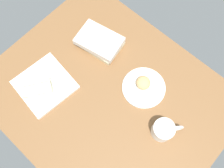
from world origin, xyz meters
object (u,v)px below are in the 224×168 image
object	(u,v)px
square_plate	(45,85)
book_stack	(100,42)
round_plate	(144,88)
breakfast_wrap	(37,89)
scone_pastry	(143,83)
sauce_cup	(51,74)
coffee_mug	(164,130)

from	to	relation	value
square_plate	book_stack	world-z (taller)	book_stack
round_plate	breakfast_wrap	bearing A→B (deg)	-135.21
scone_pastry	square_plate	world-z (taller)	scone_pastry
sauce_cup	breakfast_wrap	distance (cm)	9.95
round_plate	book_stack	size ratio (longest dim) A/B	0.85
square_plate	round_plate	bearing A→B (deg)	40.47
round_plate	square_plate	world-z (taller)	square_plate
square_plate	coffee_mug	bearing A→B (deg)	20.12
square_plate	book_stack	size ratio (longest dim) A/B	1.00
coffee_mug	sauce_cup	bearing A→B (deg)	-165.13
breakfast_wrap	book_stack	size ratio (longest dim) A/B	0.57
scone_pastry	sauce_cup	distance (cm)	44.58
square_plate	coffee_mug	xyz separation A→B (cm)	(55.85, 20.45, 3.56)
round_plate	sauce_cup	bearing A→B (deg)	-145.51
sauce_cup	coffee_mug	xyz separation A→B (cm)	(56.81, 15.08, 1.45)
breakfast_wrap	book_stack	distance (cm)	38.73
breakfast_wrap	round_plate	bearing A→B (deg)	-101.69
round_plate	coffee_mug	bearing A→B (deg)	-28.34
scone_pastry	breakfast_wrap	size ratio (longest dim) A/B	0.52
sauce_cup	breakfast_wrap	xyz separation A→B (cm)	(1.73, -9.67, 1.55)
scone_pastry	round_plate	bearing A→B (deg)	-29.52
square_plate	breakfast_wrap	xyz separation A→B (cm)	(0.77, -4.30, 3.66)
scone_pastry	breakfast_wrap	distance (cm)	49.70
scone_pastry	square_plate	distance (cm)	47.32
breakfast_wrap	book_stack	world-z (taller)	breakfast_wrap
round_plate	scone_pastry	size ratio (longest dim) A/B	2.92
round_plate	coffee_mug	distance (cm)	22.49
scone_pastry	coffee_mug	xyz separation A→B (cm)	(20.86, -11.29, 0.72)
round_plate	square_plate	bearing A→B (deg)	-139.53
sauce_cup	coffee_mug	bearing A→B (deg)	14.87
scone_pastry	square_plate	xyz separation A→B (cm)	(-34.98, -31.74, -2.84)
round_plate	square_plate	xyz separation A→B (cm)	(-36.32, -30.99, 0.10)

